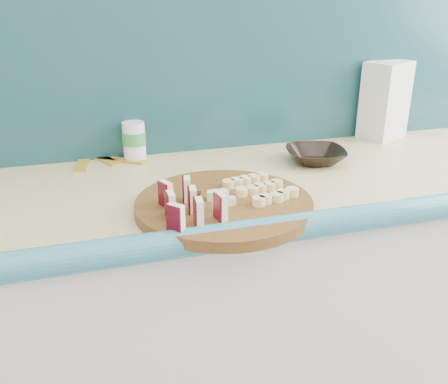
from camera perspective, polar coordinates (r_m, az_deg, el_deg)
The scene contains 10 objects.
kitchen_counter at distance 1.57m, azimuth 5.50°, elevation -13.84°, with size 2.20×0.63×0.91m.
backsplash at distance 1.55m, azimuth 2.39°, elevation 14.25°, with size 2.20×0.02×0.50m, color teal.
cutting_board at distance 1.13m, azimuth -0.00°, elevation -1.53°, with size 0.40×0.40×0.03m, color #4B2B10.
apple_wedges at distance 1.04m, azimuth -4.27°, elevation -1.29°, with size 0.13×0.18×0.06m.
apple_chunks at distance 1.11m, azimuth -1.12°, elevation -0.74°, with size 0.06×0.07×0.02m.
banana_slices at distance 1.17m, azimuth 4.15°, elevation 0.45°, with size 0.15×0.17×0.02m.
brown_bowl at distance 1.46m, azimuth 10.43°, elevation 4.11°, with size 0.17×0.17×0.04m, color black.
flour_bag at distance 1.74m, azimuth 17.92°, elevation 9.94°, with size 0.15×0.10×0.25m, color silver.
canister at distance 1.48m, azimuth -10.23°, elevation 5.86°, with size 0.07×0.07×0.11m.
banana_peel at distance 1.49m, azimuth -13.73°, elevation 3.56°, with size 0.21×0.17×0.01m.
Camera 1 is at (-0.40, 0.34, 1.38)m, focal length 40.00 mm.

